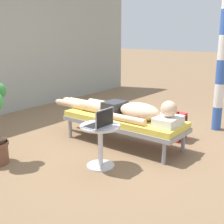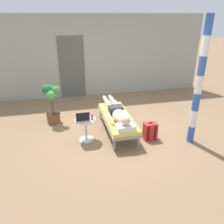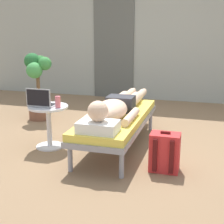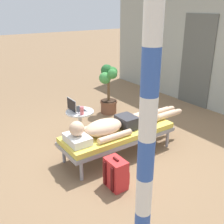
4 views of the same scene
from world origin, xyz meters
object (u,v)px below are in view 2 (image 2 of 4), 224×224
Objects in this scene: lounge_chair at (117,119)px; drink_glass at (92,117)px; backpack at (150,131)px; porch_post at (199,84)px; side_table at (86,126)px; potted_plant at (52,103)px; person_reclining at (118,113)px; laptop at (83,118)px.

drink_glass is at bearing -157.15° from lounge_chair.
backpack is (1.30, -0.24, -0.39)m from drink_glass.
backpack is at bearing 160.33° from porch_post.
porch_post is (2.31, -0.58, 0.99)m from side_table.
potted_plant is at bearing 128.12° from drink_glass.
potted_plant reaches higher than lounge_chair.
drink_glass is 2.35m from porch_post.
person_reclining is 0.84m from side_table.
person_reclining is at bearing 14.40° from side_table.
backpack is at bearing -10.78° from side_table.
drink_glass is at bearing -51.88° from potted_plant.
person_reclining is 7.00× the size of laptop.
drink_glass is 0.13× the size of potted_plant.
person_reclining is at bearing 143.51° from backpack.
side_table reaches higher than backpack.
lounge_chair is 3.48× the size of side_table.
lounge_chair is 5.87× the size of laptop.
side_table is at bearing -56.00° from potted_plant.
laptop is 1.34m from potted_plant.
porch_post is at bearing -14.19° from side_table.
person_reclining is 0.70m from drink_glass.
backpack is at bearing -32.14° from potted_plant.
drink_glass reaches higher than lounge_chair.
person_reclining is 0.87m from backpack.
backpack is at bearing -10.43° from drink_glass.
lounge_chair is 1.99m from porch_post.
side_table is at bearing -165.60° from person_reclining.
side_table is 0.50× the size of potted_plant.
side_table is at bearing 165.81° from porch_post.
porch_post is (2.16, -0.55, 0.75)m from drink_glass.
side_table is 2.58m from porch_post.
backpack is at bearing -38.23° from lounge_chair.
porch_post reaches higher than potted_plant.
person_reclining is at bearing 16.63° from laptop.
porch_post is at bearing -14.22° from drink_glass.
potted_plant reaches higher than side_table.
drink_glass is at bearing -159.53° from person_reclining.
porch_post is (1.51, -0.82, 1.00)m from lounge_chair.
side_table is at bearing 169.22° from backpack.
porch_post reaches higher than person_reclining.
porch_post is at bearing -28.47° from lounge_chair.
laptop is at bearing -176.08° from drink_glass.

